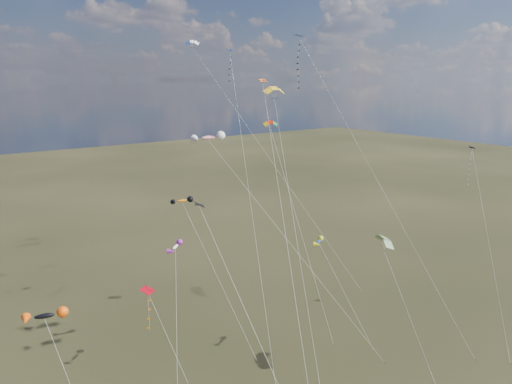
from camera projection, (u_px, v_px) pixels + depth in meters
diamond_black_high at (309, 80)px, 53.03m from camera, size 12.36×19.68×36.65m
diamond_navy_tall at (233, 87)px, 62.20m from camera, size 11.11×25.26×35.68m
diamond_black_mid at (233, 282)px, 38.23m from camera, size 2.29×17.47×21.01m
diamond_red_low at (151, 315)px, 41.20m from camera, size 3.61×7.33×13.42m
diamond_navy_right at (471, 177)px, 62.38m from camera, size 10.05×13.14×22.73m
diamond_orange_center at (281, 204)px, 42.33m from camera, size 11.38×23.52×31.65m
parafoil_yellow at (275, 90)px, 49.56m from camera, size 8.69×18.72×31.23m
parafoil_blue_white at (195, 45)px, 67.71m from camera, size 17.82×21.96×37.59m
parafoil_striped at (385, 238)px, 49.45m from camera, size 4.66×13.44×15.61m
parafoil_tricolor at (271, 124)px, 62.17m from camera, size 2.66×15.94×26.40m
novelty_black_orange at (44, 316)px, 40.90m from camera, size 3.64×8.83×11.51m
novelty_orange_black at (183, 202)px, 54.51m from camera, size 4.74×11.13×17.90m
novelty_white_purple at (175, 248)px, 50.29m from camera, size 6.66×11.45×14.02m
novelty_redwhite_stripe at (209, 138)px, 54.40m from camera, size 13.62×19.80×25.51m
novelty_blue_yellow at (319, 242)px, 53.66m from camera, size 5.09×6.85×13.44m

